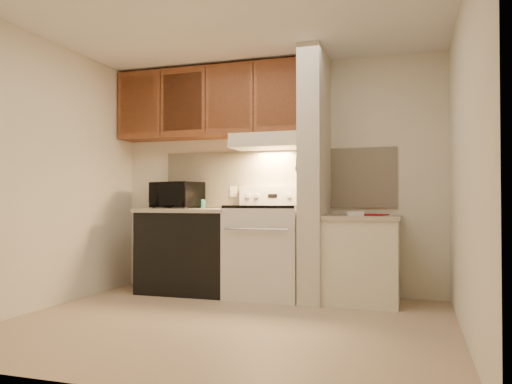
% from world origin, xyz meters
% --- Properties ---
extents(floor, '(3.60, 3.60, 0.00)m').
position_xyz_m(floor, '(0.00, 0.00, 0.00)').
color(floor, tan).
rests_on(floor, ground).
extents(ceiling, '(3.60, 3.60, 0.00)m').
position_xyz_m(ceiling, '(0.00, 0.00, 2.50)').
color(ceiling, white).
rests_on(ceiling, wall_back).
extents(wall_back, '(3.60, 2.50, 0.02)m').
position_xyz_m(wall_back, '(0.00, 1.50, 1.25)').
color(wall_back, '#EDE5CE').
rests_on(wall_back, floor).
extents(wall_left, '(0.02, 3.00, 2.50)m').
position_xyz_m(wall_left, '(-1.80, 0.00, 1.25)').
color(wall_left, '#EDE5CE').
rests_on(wall_left, floor).
extents(wall_right, '(0.02, 3.00, 2.50)m').
position_xyz_m(wall_right, '(1.80, 0.00, 1.25)').
color(wall_right, '#EDE5CE').
rests_on(wall_right, floor).
extents(backsplash, '(2.60, 0.02, 0.63)m').
position_xyz_m(backsplash, '(0.00, 1.49, 1.24)').
color(backsplash, '#EFE4C4').
rests_on(backsplash, wall_back).
extents(range_body, '(0.76, 0.65, 0.92)m').
position_xyz_m(range_body, '(0.00, 1.16, 0.46)').
color(range_body, silver).
rests_on(range_body, floor).
extents(oven_window, '(0.50, 0.01, 0.30)m').
position_xyz_m(oven_window, '(0.00, 0.84, 0.50)').
color(oven_window, black).
rests_on(oven_window, range_body).
extents(oven_handle, '(0.65, 0.02, 0.02)m').
position_xyz_m(oven_handle, '(0.00, 0.80, 0.72)').
color(oven_handle, silver).
rests_on(oven_handle, range_body).
extents(cooktop, '(0.74, 0.64, 0.03)m').
position_xyz_m(cooktop, '(0.00, 1.16, 0.94)').
color(cooktop, black).
rests_on(cooktop, range_body).
extents(range_backguard, '(0.76, 0.08, 0.20)m').
position_xyz_m(range_backguard, '(0.00, 1.44, 1.05)').
color(range_backguard, silver).
rests_on(range_backguard, range_body).
extents(range_display, '(0.10, 0.01, 0.04)m').
position_xyz_m(range_display, '(0.00, 1.40, 1.05)').
color(range_display, black).
rests_on(range_display, range_backguard).
extents(range_knob_left_outer, '(0.05, 0.02, 0.05)m').
position_xyz_m(range_knob_left_outer, '(-0.28, 1.40, 1.05)').
color(range_knob_left_outer, silver).
rests_on(range_knob_left_outer, range_backguard).
extents(range_knob_left_inner, '(0.05, 0.02, 0.05)m').
position_xyz_m(range_knob_left_inner, '(-0.18, 1.40, 1.05)').
color(range_knob_left_inner, silver).
rests_on(range_knob_left_inner, range_backguard).
extents(range_knob_right_inner, '(0.05, 0.02, 0.05)m').
position_xyz_m(range_knob_right_inner, '(0.18, 1.40, 1.05)').
color(range_knob_right_inner, silver).
rests_on(range_knob_right_inner, range_backguard).
extents(range_knob_right_outer, '(0.05, 0.02, 0.05)m').
position_xyz_m(range_knob_right_outer, '(0.28, 1.40, 1.05)').
color(range_knob_right_outer, silver).
rests_on(range_knob_right_outer, range_backguard).
extents(dishwasher_front, '(1.00, 0.63, 0.87)m').
position_xyz_m(dishwasher_front, '(-0.88, 1.17, 0.43)').
color(dishwasher_front, black).
rests_on(dishwasher_front, floor).
extents(left_countertop, '(1.04, 0.67, 0.04)m').
position_xyz_m(left_countertop, '(-0.88, 1.17, 0.89)').
color(left_countertop, '#BAAA97').
rests_on(left_countertop, dishwasher_front).
extents(spoon_rest, '(0.20, 0.09, 0.01)m').
position_xyz_m(spoon_rest, '(-0.93, 1.02, 0.92)').
color(spoon_rest, black).
rests_on(spoon_rest, left_countertop).
extents(teal_jar, '(0.11, 0.11, 0.10)m').
position_xyz_m(teal_jar, '(-0.83, 1.39, 0.96)').
color(teal_jar, '#255F5E').
rests_on(teal_jar, left_countertop).
extents(outlet, '(0.08, 0.01, 0.12)m').
position_xyz_m(outlet, '(-0.48, 1.48, 1.10)').
color(outlet, silver).
rests_on(outlet, backsplash).
extents(microwave, '(0.60, 0.47, 0.30)m').
position_xyz_m(microwave, '(-1.10, 1.31, 1.06)').
color(microwave, black).
rests_on(microwave, left_countertop).
extents(partition_pillar, '(0.22, 0.70, 2.50)m').
position_xyz_m(partition_pillar, '(0.51, 1.15, 1.25)').
color(partition_pillar, beige).
rests_on(partition_pillar, floor).
extents(pillar_trim, '(0.01, 0.70, 0.04)m').
position_xyz_m(pillar_trim, '(0.39, 1.15, 1.30)').
color(pillar_trim, brown).
rests_on(pillar_trim, partition_pillar).
extents(knife_strip, '(0.02, 0.42, 0.04)m').
position_xyz_m(knife_strip, '(0.39, 1.10, 1.32)').
color(knife_strip, black).
rests_on(knife_strip, partition_pillar).
extents(knife_blade_a, '(0.01, 0.03, 0.16)m').
position_xyz_m(knife_blade_a, '(0.38, 0.94, 1.22)').
color(knife_blade_a, silver).
rests_on(knife_blade_a, knife_strip).
extents(knife_handle_a, '(0.02, 0.02, 0.10)m').
position_xyz_m(knife_handle_a, '(0.38, 0.93, 1.37)').
color(knife_handle_a, black).
rests_on(knife_handle_a, knife_strip).
extents(knife_blade_b, '(0.01, 0.04, 0.18)m').
position_xyz_m(knife_blade_b, '(0.38, 1.03, 1.21)').
color(knife_blade_b, silver).
rests_on(knife_blade_b, knife_strip).
extents(knife_handle_b, '(0.02, 0.02, 0.10)m').
position_xyz_m(knife_handle_b, '(0.38, 1.02, 1.37)').
color(knife_handle_b, black).
rests_on(knife_handle_b, knife_strip).
extents(knife_blade_c, '(0.01, 0.04, 0.20)m').
position_xyz_m(knife_blade_c, '(0.38, 1.10, 1.20)').
color(knife_blade_c, silver).
rests_on(knife_blade_c, knife_strip).
extents(knife_handle_c, '(0.02, 0.02, 0.10)m').
position_xyz_m(knife_handle_c, '(0.38, 1.10, 1.37)').
color(knife_handle_c, black).
rests_on(knife_handle_c, knife_strip).
extents(knife_blade_d, '(0.01, 0.04, 0.16)m').
position_xyz_m(knife_blade_d, '(0.38, 1.17, 1.22)').
color(knife_blade_d, silver).
rests_on(knife_blade_d, knife_strip).
extents(knife_handle_d, '(0.02, 0.02, 0.10)m').
position_xyz_m(knife_handle_d, '(0.38, 1.17, 1.37)').
color(knife_handle_d, black).
rests_on(knife_handle_d, knife_strip).
extents(knife_blade_e, '(0.01, 0.04, 0.18)m').
position_xyz_m(knife_blade_e, '(0.38, 1.27, 1.21)').
color(knife_blade_e, silver).
rests_on(knife_blade_e, knife_strip).
extents(knife_handle_e, '(0.02, 0.02, 0.10)m').
position_xyz_m(knife_handle_e, '(0.38, 1.25, 1.37)').
color(knife_handle_e, black).
rests_on(knife_handle_e, knife_strip).
extents(oven_mitt, '(0.03, 0.11, 0.26)m').
position_xyz_m(oven_mitt, '(0.38, 1.32, 1.22)').
color(oven_mitt, slate).
rests_on(oven_mitt, partition_pillar).
extents(right_cab_base, '(0.70, 0.60, 0.81)m').
position_xyz_m(right_cab_base, '(0.97, 1.15, 0.40)').
color(right_cab_base, silver).
rests_on(right_cab_base, floor).
extents(right_countertop, '(0.74, 0.64, 0.04)m').
position_xyz_m(right_countertop, '(0.97, 1.15, 0.83)').
color(right_countertop, '#BAAA97').
rests_on(right_countertop, right_cab_base).
extents(red_folder, '(0.31, 0.38, 0.01)m').
position_xyz_m(red_folder, '(1.07, 1.25, 0.86)').
color(red_folder, '#960A0A').
rests_on(red_folder, right_countertop).
extents(white_box, '(0.17, 0.14, 0.04)m').
position_xyz_m(white_box, '(0.92, 1.05, 0.87)').
color(white_box, white).
rests_on(white_box, right_countertop).
extents(range_hood, '(0.78, 0.44, 0.15)m').
position_xyz_m(range_hood, '(0.00, 1.28, 1.62)').
color(range_hood, silver).
rests_on(range_hood, upper_cabinets).
extents(hood_lip, '(0.78, 0.04, 0.06)m').
position_xyz_m(hood_lip, '(0.00, 1.07, 1.58)').
color(hood_lip, silver).
rests_on(hood_lip, range_hood).
extents(upper_cabinets, '(2.18, 0.33, 0.77)m').
position_xyz_m(upper_cabinets, '(-0.69, 1.32, 2.08)').
color(upper_cabinets, brown).
rests_on(upper_cabinets, wall_back).
extents(cab_door_a, '(0.46, 0.01, 0.63)m').
position_xyz_m(cab_door_a, '(-1.51, 1.17, 2.08)').
color(cab_door_a, brown).
rests_on(cab_door_a, upper_cabinets).
extents(cab_gap_a, '(0.01, 0.01, 0.73)m').
position_xyz_m(cab_gap_a, '(-1.23, 1.16, 2.08)').
color(cab_gap_a, black).
rests_on(cab_gap_a, upper_cabinets).
extents(cab_door_b, '(0.46, 0.01, 0.63)m').
position_xyz_m(cab_door_b, '(-0.96, 1.17, 2.08)').
color(cab_door_b, brown).
rests_on(cab_door_b, upper_cabinets).
extents(cab_gap_b, '(0.01, 0.01, 0.73)m').
position_xyz_m(cab_gap_b, '(-0.69, 1.16, 2.08)').
color(cab_gap_b, black).
rests_on(cab_gap_b, upper_cabinets).
extents(cab_door_c, '(0.46, 0.01, 0.63)m').
position_xyz_m(cab_door_c, '(-0.42, 1.17, 2.08)').
color(cab_door_c, brown).
rests_on(cab_door_c, upper_cabinets).
extents(cab_gap_c, '(0.01, 0.01, 0.73)m').
position_xyz_m(cab_gap_c, '(-0.14, 1.16, 2.08)').
color(cab_gap_c, black).
rests_on(cab_gap_c, upper_cabinets).
extents(cab_door_d, '(0.46, 0.01, 0.63)m').
position_xyz_m(cab_door_d, '(0.13, 1.17, 2.08)').
color(cab_door_d, brown).
rests_on(cab_door_d, upper_cabinets).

